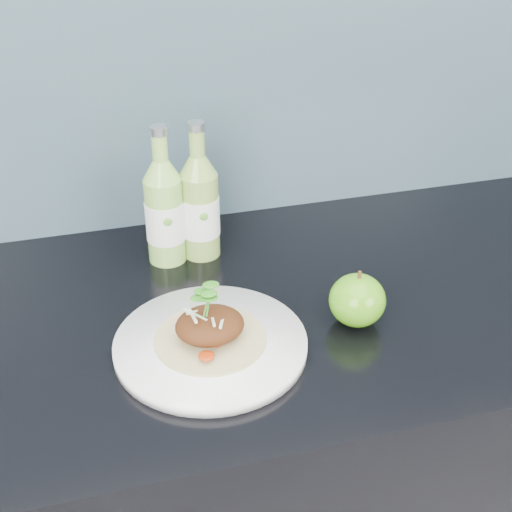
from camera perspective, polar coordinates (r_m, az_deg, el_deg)
The scene contains 7 objects.
kitchen_counter at distance 1.37m, azimuth -1.25°, elevation -19.37°, with size 4.00×0.60×0.90m, color black.
subway_backsplash at distance 1.17m, azimuth -5.39°, elevation 18.53°, with size 4.00×0.02×0.70m, color #6B92A8.
dinner_plate at distance 0.97m, azimuth -3.65°, elevation -7.10°, with size 0.32×0.32×0.02m.
pork_taco at distance 0.95m, azimuth -3.72°, elevation -5.39°, with size 0.15×0.15×0.10m.
green_apple at distance 1.01m, azimuth 8.11°, elevation -3.52°, with size 0.08×0.08×0.09m.
cider_bottle_left at distance 1.13m, azimuth -7.33°, elevation 3.55°, with size 0.07×0.07×0.23m.
cider_bottle_right at distance 1.14m, azimuth -4.51°, elevation 3.97°, with size 0.08×0.08×0.23m.
Camera 1 is at (-0.20, 0.86, 1.51)m, focal length 50.00 mm.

